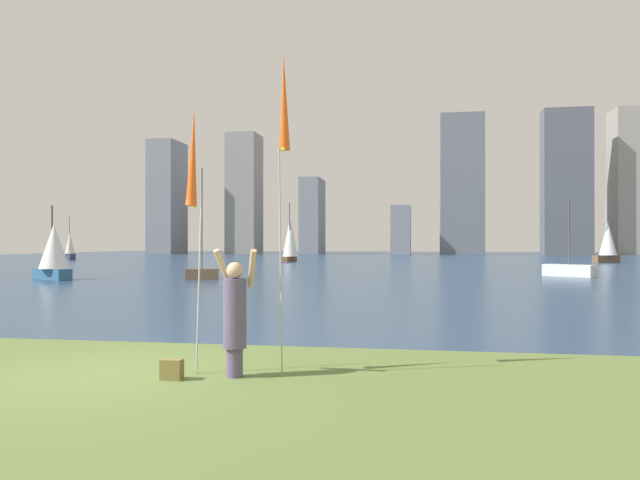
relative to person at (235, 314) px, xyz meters
The scene contains 18 objects.
ground 50.88m from the person, 92.14° to the left, with size 120.00×138.00×0.12m.
person is the anchor object (origin of this frame).
kite_flag_left 2.24m from the person, behind, with size 0.16×0.49×3.82m.
kite_flag_right 3.05m from the person, 34.11° to the left, with size 0.16×0.45×4.68m.
bag 1.15m from the person, 158.37° to the right, with size 0.29×0.17×0.28m.
sailboat_1 23.26m from the person, 111.60° to the left, with size 1.71×0.92×5.73m.
sailboat_2 56.20m from the person, 69.59° to the left, with size 2.87×2.45×5.52m.
sailboat_3 29.48m from the person, 68.92° to the left, with size 2.75×2.36×4.31m.
sailboat_4 62.91m from the person, 123.74° to the left, with size 1.93×1.70×4.66m.
sailboat_5 25.72m from the person, 128.30° to the left, with size 2.87×2.21×3.79m.
sailboat_6 51.60m from the person, 101.49° to the left, with size 1.64×2.99×5.74m.
skyline_tower_0 96.33m from the person, 114.12° to the left, with size 4.32×7.19×18.52m.
skyline_tower_1 95.32m from the person, 106.53° to the left, with size 4.95×6.05×19.97m.
skyline_tower_2 93.21m from the person, 99.62° to the left, with size 3.20×7.46×12.40m.
skyline_tower_3 88.68m from the person, 90.56° to the left, with size 3.03×5.26×7.62m.
skyline_tower_4 92.15m from the person, 84.60° to the left, with size 6.77×4.51×22.10m.
skyline_tower_5 92.14m from the person, 74.97° to the left, with size 6.97×3.78×21.81m.
skyline_tower_6 98.75m from the person, 70.20° to the left, with size 3.95×6.10×22.28m.
Camera 1 is at (4.54, -8.27, 1.91)m, focal length 34.52 mm.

